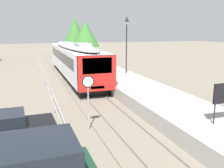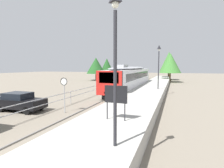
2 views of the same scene
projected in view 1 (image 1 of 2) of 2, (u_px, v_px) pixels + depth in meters
The scene contains 10 objects.
ground_plane at pixel (46, 82), 24.31m from camera, with size 160.00×160.00×0.00m, color slate.
track_rails at pixel (77, 80), 25.24m from camera, with size 3.20×60.00×0.14m.
commuter_train at pixel (74, 58), 25.87m from camera, with size 2.82×18.78×3.74m.
station_platform at pixel (107, 74), 26.18m from camera, with size 3.90×60.00×0.90m, color #A8A59E.
platform_lamp_mid_platform at pixel (127, 34), 23.26m from camera, with size 0.34×0.34×5.35m.
speed_limit_sign at pixel (88, 89), 12.06m from camera, with size 0.61×0.10×2.81m.
carpark_fence at pixel (53, 99), 14.76m from camera, with size 0.06×36.06×1.25m.
parked_hatchback_black at pixel (6, 130), 10.46m from camera, with size 4.08×1.95×1.53m.
tree_behind_carpark at pixel (86, 34), 43.01m from camera, with size 4.86×4.86×6.69m.
tree_distant_centre at pixel (75, 31), 49.38m from camera, with size 4.78×4.78×7.57m.
Camera 1 is at (-4.53, -2.62, 4.90)m, focal length 39.58 mm.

